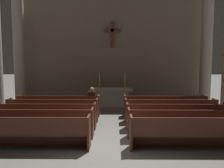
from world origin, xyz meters
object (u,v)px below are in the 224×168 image
Objects in this scene: pew_right_row_5 at (165,106)px; column_right_third at (206,47)px; pew_left_row_1 at (24,132)px; pew_left_row_5 at (59,105)px; lone_worshipper at (92,101)px; pew_left_row_2 at (36,123)px; candlestick_left at (100,84)px; pew_right_row_3 at (177,116)px; column_left_third at (19,47)px; pew_left_row_3 at (46,116)px; pew_left_row_4 at (53,110)px; pew_right_row_2 at (185,123)px; pew_right_row_1 at (197,133)px; candlestick_right at (125,84)px; pew_right_row_4 at (170,110)px; altar at (112,97)px.

pew_right_row_5 is 4.89m from column_right_third.
pew_left_row_5 is (0.00, 3.91, 0.00)m from pew_left_row_1.
column_right_third is 5.15× the size of lone_worshipper.
lone_worshipper is at bearing -156.45° from column_right_third.
pew_left_row_2 is 3.35m from lone_worshipper.
pew_left_row_2 is at bearing -148.70° from pew_right_row_5.
candlestick_left is (1.71, 5.19, 0.80)m from pew_left_row_2.
pew_right_row_3 and pew_right_row_5 have the same top height.
candlestick_left is (-6.00, -0.48, -2.04)m from column_right_third.
column_right_third is at bearing 0.00° from column_left_third.
pew_left_row_2 is at bearing -90.00° from pew_left_row_3.
column_right_third is 7.24m from lone_worshipper.
pew_left_row_4 is 1.00× the size of pew_right_row_2.
pew_right_row_3 is (4.82, -1.96, 0.00)m from pew_left_row_5.
candlestick_left is (-3.11, 6.17, 0.80)m from pew_right_row_1.
pew_left_row_5 is at bearing -144.05° from candlestick_right.
pew_right_row_5 is at bearing -52.82° from candlestick_right.
pew_right_row_4 is (4.82, 1.96, 0.00)m from pew_left_row_2.
pew_left_row_1 is 1.00× the size of pew_right_row_5.
column_left_third is at bearing 160.47° from pew_right_row_5.
pew_right_row_4 is 2.80× the size of lone_worshipper.
pew_left_row_2 and pew_right_row_2 have the same top height.
column_left_third reaches higher than pew_left_row_4.
pew_left_row_5 is 2.94m from candlestick_left.
column_left_third is at bearing 143.68° from pew_right_row_2.
altar is (-2.41, 6.17, 0.06)m from pew_right_row_1.
column_left_third is 6.00m from altar.
pew_right_row_1 is 0.54× the size of column_right_third.
pew_left_row_4 is 0.54× the size of column_right_third.
pew_right_row_3 is at bearing 11.46° from pew_left_row_2.
pew_left_row_3 is 1.00× the size of pew_right_row_4.
pew_right_row_3 is at bearing -60.21° from altar.
pew_left_row_2 and pew_right_row_3 have the same top height.
pew_left_row_1 is 0.98m from pew_left_row_2.
pew_left_row_2 and pew_right_row_1 have the same top height.
pew_left_row_2 is at bearing -108.25° from candlestick_left.
pew_right_row_1 and pew_right_row_2 have the same top height.
pew_left_row_2 is at bearing -90.00° from pew_left_row_4.
pew_right_row_4 is at bearing 31.30° from pew_left_row_1.
pew_right_row_5 is 4.63× the size of candlestick_left.
altar is (-2.41, 5.19, 0.06)m from pew_right_row_2.
column_right_third is 5.06m from candlestick_right.
pew_left_row_5 is 4.82m from pew_right_row_5.
pew_right_row_1 is 10.57m from column_left_third.
pew_left_row_2 is 1.00× the size of pew_right_row_1.
pew_left_row_4 is at bearing 168.54° from pew_right_row_3.
column_right_third is 3.09× the size of altar.
pew_right_row_4 is 3.46m from lone_worshipper.
pew_left_row_3 is 4.85m from altar.
lone_worshipper is at bearing 148.87° from pew_right_row_3.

